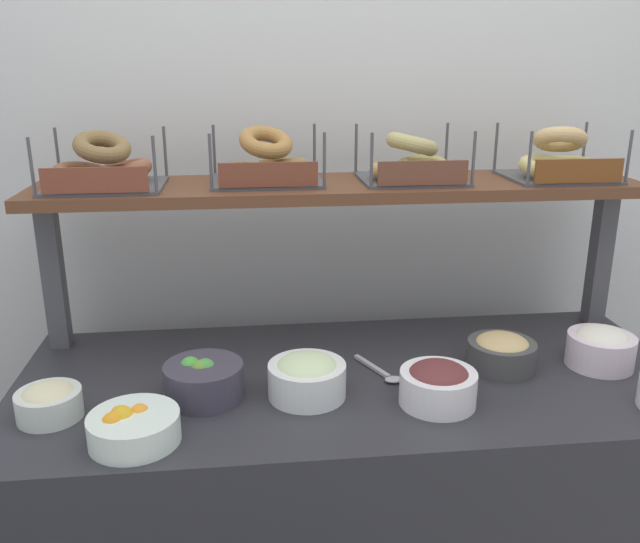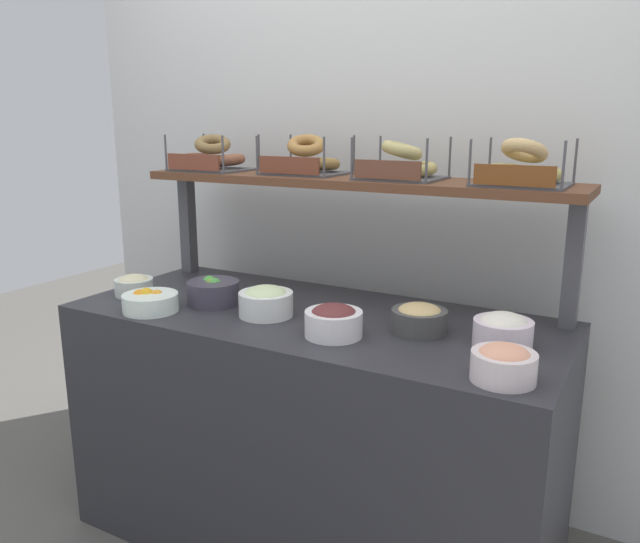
{
  "view_description": "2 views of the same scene",
  "coord_description": "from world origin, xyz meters",
  "px_view_note": "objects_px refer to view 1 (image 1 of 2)",
  "views": [
    {
      "loc": [
        -0.25,
        -1.45,
        1.59
      ],
      "look_at": [
        -0.08,
        0.07,
        1.1
      ],
      "focal_mm": 37.24,
      "sensor_mm": 36.0,
      "label": 1
    },
    {
      "loc": [
        0.99,
        -1.71,
        1.48
      ],
      "look_at": [
        0.01,
        0.03,
        0.99
      ],
      "focal_mm": 34.98,
      "sensor_mm": 36.0,
      "label": 2
    }
  ],
  "objects_px": {
    "serving_spoon_near_plate": "(384,373)",
    "bagel_basket_plain": "(558,161)",
    "bowl_hummus": "(501,351)",
    "bowl_potato_salad": "(49,401)",
    "bowl_veggie_mix": "(203,379)",
    "bowl_fruit_salad": "(133,427)",
    "bagel_basket_cinnamon_raisin": "(103,168)",
    "bowl_chocolate_spread": "(438,384)",
    "bagel_basket_everything": "(266,164)",
    "bowl_scallion_spread": "(307,376)",
    "bowl_cream_cheese": "(601,347)",
    "bagel_basket_sesame": "(411,164)"
  },
  "relations": [
    {
      "from": "serving_spoon_near_plate",
      "to": "bagel_basket_plain",
      "type": "distance_m",
      "value": 0.75
    },
    {
      "from": "bowl_hummus",
      "to": "bowl_potato_salad",
      "type": "height_order",
      "value": "bowl_hummus"
    },
    {
      "from": "bowl_hummus",
      "to": "bowl_veggie_mix",
      "type": "relative_size",
      "value": 0.93
    },
    {
      "from": "bowl_veggie_mix",
      "to": "bowl_fruit_salad",
      "type": "height_order",
      "value": "bowl_veggie_mix"
    },
    {
      "from": "bowl_fruit_salad",
      "to": "bowl_potato_salad",
      "type": "bearing_deg",
      "value": 148.68
    },
    {
      "from": "bowl_fruit_salad",
      "to": "bagel_basket_cinnamon_raisin",
      "type": "distance_m",
      "value": 0.67
    },
    {
      "from": "bowl_hummus",
      "to": "bowl_chocolate_spread",
      "type": "distance_m",
      "value": 0.26
    },
    {
      "from": "bowl_hummus",
      "to": "bowl_fruit_salad",
      "type": "distance_m",
      "value": 0.9
    },
    {
      "from": "bowl_chocolate_spread",
      "to": "bagel_basket_plain",
      "type": "height_order",
      "value": "bagel_basket_plain"
    },
    {
      "from": "bowl_potato_salad",
      "to": "bowl_fruit_salad",
      "type": "xyz_separation_m",
      "value": [
        0.19,
        -0.12,
        -0.01
      ]
    },
    {
      "from": "bowl_veggie_mix",
      "to": "bagel_basket_everything",
      "type": "relative_size",
      "value": 0.63
    },
    {
      "from": "bowl_hummus",
      "to": "bowl_fruit_salad",
      "type": "xyz_separation_m",
      "value": [
        -0.86,
        -0.24,
        -0.01
      ]
    },
    {
      "from": "bowl_scallion_spread",
      "to": "bowl_cream_cheese",
      "type": "xyz_separation_m",
      "value": [
        0.75,
        0.07,
        0.0
      ]
    },
    {
      "from": "bowl_potato_salad",
      "to": "bowl_fruit_salad",
      "type": "distance_m",
      "value": 0.23
    },
    {
      "from": "bowl_scallion_spread",
      "to": "bowl_cream_cheese",
      "type": "relative_size",
      "value": 1.08
    },
    {
      "from": "bowl_scallion_spread",
      "to": "bowl_fruit_salad",
      "type": "distance_m",
      "value": 0.4
    },
    {
      "from": "bagel_basket_cinnamon_raisin",
      "to": "bowl_hummus",
      "type": "bearing_deg",
      "value": -14.42
    },
    {
      "from": "bowl_potato_salad",
      "to": "serving_spoon_near_plate",
      "type": "height_order",
      "value": "bowl_potato_salad"
    },
    {
      "from": "bagel_basket_sesame",
      "to": "bowl_hummus",
      "type": "bearing_deg",
      "value": -55.33
    },
    {
      "from": "bowl_veggie_mix",
      "to": "bowl_fruit_salad",
      "type": "bearing_deg",
      "value": -128.01
    },
    {
      "from": "bowl_cream_cheese",
      "to": "bagel_basket_everything",
      "type": "relative_size",
      "value": 0.58
    },
    {
      "from": "bagel_basket_everything",
      "to": "bowl_chocolate_spread",
      "type": "bearing_deg",
      "value": -51.18
    },
    {
      "from": "bowl_hummus",
      "to": "bagel_basket_cinnamon_raisin",
      "type": "xyz_separation_m",
      "value": [
        -0.97,
        0.25,
        0.44
      ]
    },
    {
      "from": "bowl_cream_cheese",
      "to": "bagel_basket_cinnamon_raisin",
      "type": "height_order",
      "value": "bagel_basket_cinnamon_raisin"
    },
    {
      "from": "bowl_chocolate_spread",
      "to": "bagel_basket_sesame",
      "type": "bearing_deg",
      "value": 86.53
    },
    {
      "from": "bowl_fruit_salad",
      "to": "bagel_basket_cinnamon_raisin",
      "type": "height_order",
      "value": "bagel_basket_cinnamon_raisin"
    },
    {
      "from": "bowl_scallion_spread",
      "to": "bagel_basket_plain",
      "type": "distance_m",
      "value": 0.9
    },
    {
      "from": "bowl_veggie_mix",
      "to": "bowl_cream_cheese",
      "type": "distance_m",
      "value": 0.98
    },
    {
      "from": "serving_spoon_near_plate",
      "to": "bagel_basket_everything",
      "type": "height_order",
      "value": "bagel_basket_everything"
    },
    {
      "from": "bowl_veggie_mix",
      "to": "bowl_scallion_spread",
      "type": "height_order",
      "value": "bowl_scallion_spread"
    },
    {
      "from": "bowl_chocolate_spread",
      "to": "bagel_basket_plain",
      "type": "relative_size",
      "value": 0.63
    },
    {
      "from": "bowl_scallion_spread",
      "to": "bowl_fruit_salad",
      "type": "bearing_deg",
      "value": -157.9
    },
    {
      "from": "serving_spoon_near_plate",
      "to": "bagel_basket_everything",
      "type": "bearing_deg",
      "value": 131.77
    },
    {
      "from": "bowl_cream_cheese",
      "to": "bowl_veggie_mix",
      "type": "bearing_deg",
      "value": -176.85
    },
    {
      "from": "bowl_hummus",
      "to": "bowl_fruit_salad",
      "type": "relative_size",
      "value": 0.91
    },
    {
      "from": "bowl_veggie_mix",
      "to": "bowl_cream_cheese",
      "type": "xyz_separation_m",
      "value": [
        0.98,
        0.05,
        0.01
      ]
    },
    {
      "from": "bowl_chocolate_spread",
      "to": "bagel_basket_sesame",
      "type": "height_order",
      "value": "bagel_basket_sesame"
    },
    {
      "from": "bagel_basket_sesame",
      "to": "bagel_basket_cinnamon_raisin",
      "type": "bearing_deg",
      "value": -178.97
    },
    {
      "from": "bowl_scallion_spread",
      "to": "serving_spoon_near_plate",
      "type": "bearing_deg",
      "value": 21.75
    },
    {
      "from": "bowl_cream_cheese",
      "to": "bagel_basket_cinnamon_raisin",
      "type": "distance_m",
      "value": 1.32
    },
    {
      "from": "bowl_potato_salad",
      "to": "bagel_basket_everything",
      "type": "relative_size",
      "value": 0.48
    },
    {
      "from": "bowl_potato_salad",
      "to": "bagel_basket_plain",
      "type": "xyz_separation_m",
      "value": [
        1.27,
        0.37,
        0.44
      ]
    },
    {
      "from": "bagel_basket_sesame",
      "to": "bowl_cream_cheese",
      "type": "bearing_deg",
      "value": -32.89
    },
    {
      "from": "bowl_veggie_mix",
      "to": "bowl_scallion_spread",
      "type": "relative_size",
      "value": 1.01
    },
    {
      "from": "bagel_basket_cinnamon_raisin",
      "to": "bagel_basket_sesame",
      "type": "xyz_separation_m",
      "value": [
        0.79,
        0.01,
        -0.0
      ]
    },
    {
      "from": "bowl_potato_salad",
      "to": "bagel_basket_plain",
      "type": "height_order",
      "value": "bagel_basket_plain"
    },
    {
      "from": "bowl_fruit_salad",
      "to": "bagel_basket_sesame",
      "type": "relative_size",
      "value": 0.68
    },
    {
      "from": "bowl_chocolate_spread",
      "to": "bowl_fruit_salad",
      "type": "xyz_separation_m",
      "value": [
        -0.65,
        -0.08,
        -0.02
      ]
    },
    {
      "from": "bowl_scallion_spread",
      "to": "bagel_basket_everything",
      "type": "bearing_deg",
      "value": 100.45
    },
    {
      "from": "bowl_veggie_mix",
      "to": "bagel_basket_sesame",
      "type": "relative_size",
      "value": 0.67
    }
  ]
}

